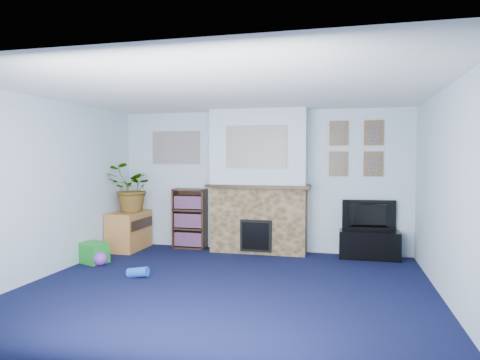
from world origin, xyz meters
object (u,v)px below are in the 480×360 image
(tv_stand, at_px, (369,244))
(television, at_px, (370,216))
(sideboard, at_px, (129,229))
(bookshelf, at_px, (190,220))

(tv_stand, bearing_deg, television, 90.00)
(tv_stand, distance_m, sideboard, 4.05)
(tv_stand, distance_m, television, 0.46)
(sideboard, bearing_deg, bookshelf, 19.71)
(television, bearing_deg, sideboard, -1.28)
(television, height_order, sideboard, television)
(television, relative_size, sideboard, 0.99)
(television, distance_m, sideboard, 4.06)
(television, bearing_deg, bookshelf, -6.59)
(bookshelf, bearing_deg, tv_stand, -1.44)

